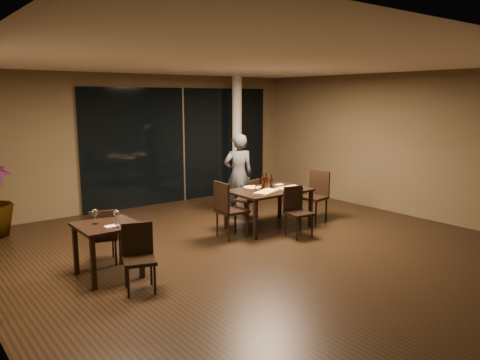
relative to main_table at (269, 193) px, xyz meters
name	(u,v)px	position (x,y,z in m)	size (l,w,h in m)	color
ground	(255,248)	(-1.00, -0.80, -0.68)	(8.00, 8.00, 0.00)	black
wall_back	(143,141)	(-1.00, 3.25, 0.82)	(8.00, 0.10, 3.00)	#4E4029
wall_right	(402,144)	(3.05, -0.80, 0.82)	(0.10, 8.00, 3.00)	#4E4029
ceiling	(256,62)	(-1.00, -0.80, 2.34)	(8.00, 8.00, 0.04)	silver
window_panel	(183,145)	(0.00, 3.16, 0.67)	(5.00, 0.06, 2.70)	black
column	(237,137)	(1.40, 2.85, 0.82)	(0.24, 0.24, 3.00)	white
main_table	(269,193)	(0.00, 0.00, 0.00)	(1.50, 1.00, 0.75)	black
side_table	(107,233)	(-3.40, -0.50, -0.05)	(0.80, 0.80, 0.75)	black
chair_main_far	(250,197)	(0.10, 0.71, -0.21)	(0.48, 0.48, 0.84)	black
chair_main_near	(296,209)	(0.06, -0.69, -0.18)	(0.47, 0.47, 0.90)	black
chair_main_left	(228,207)	(-1.02, -0.07, -0.11)	(0.51, 0.51, 1.02)	black
chair_main_right	(316,193)	(1.16, -0.13, -0.11)	(0.54, 0.54, 1.01)	black
chair_side_far	(103,234)	(-3.28, -0.02, -0.20)	(0.49, 0.49, 0.85)	black
chair_side_near	(139,253)	(-3.26, -1.19, -0.19)	(0.51, 0.51, 0.87)	black
diner	(238,175)	(0.14, 1.13, 0.19)	(0.59, 0.39, 1.73)	#2E3134
pizza_board_left	(267,193)	(-0.25, -0.23, 0.08)	(0.58, 0.29, 0.01)	#4A3117
pizza_board_right	(290,189)	(0.34, -0.21, 0.08)	(0.52, 0.26, 0.01)	#432D15
oblong_pizza_left	(267,192)	(-0.25, -0.23, 0.10)	(0.52, 0.24, 0.02)	maroon
oblong_pizza_right	(290,188)	(0.34, -0.21, 0.10)	(0.50, 0.24, 0.02)	maroon
round_pizza	(252,187)	(-0.15, 0.31, 0.08)	(0.33, 0.33, 0.01)	#A82B12
bottle_a	(266,181)	(-0.05, 0.02, 0.24)	(0.07, 0.07, 0.33)	black
bottle_b	(271,182)	(0.09, 0.02, 0.21)	(0.06, 0.06, 0.28)	black
bottle_c	(263,181)	(-0.03, 0.14, 0.23)	(0.07, 0.07, 0.30)	black
tumbler_left	(257,188)	(-0.26, 0.04, 0.12)	(0.08, 0.08, 0.10)	white
tumbler_right	(273,185)	(0.20, 0.11, 0.12)	(0.07, 0.07, 0.09)	white
napkin_near	(291,186)	(0.52, -0.07, 0.08)	(0.18, 0.10, 0.01)	silver
napkin_far	(280,185)	(0.49, 0.22, 0.08)	(0.18, 0.10, 0.01)	silver
wine_glass_a	(95,217)	(-3.52, -0.39, 0.17)	(0.09, 0.09, 0.20)	white
wine_glass_b	(116,217)	(-3.29, -0.57, 0.17)	(0.08, 0.08, 0.19)	white
side_napkin	(112,226)	(-3.40, -0.68, 0.08)	(0.18, 0.11, 0.01)	white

